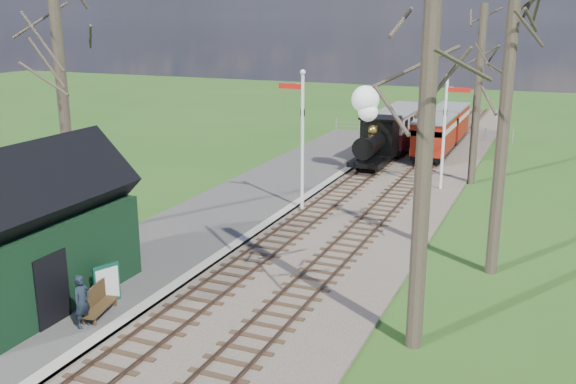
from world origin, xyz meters
name	(u,v)px	position (x,y,z in m)	size (l,w,h in m)	color
distant_hills	(473,234)	(1.40, 64.38, -16.21)	(114.40, 48.00, 22.02)	#385B23
ballast_bed	(382,183)	(1.30, 22.00, 0.05)	(8.00, 60.00, 0.10)	brown
track_near	(357,180)	(0.00, 22.00, 0.10)	(1.60, 60.00, 0.15)	brown
track_far	(407,185)	(2.60, 22.00, 0.10)	(1.60, 60.00, 0.15)	brown
platform	(225,214)	(-3.50, 14.00, 0.10)	(5.00, 44.00, 0.20)	#474442
coping_strip	(273,220)	(-1.20, 14.00, 0.10)	(0.40, 44.00, 0.21)	#B2AD9E
station_shed	(33,234)	(-4.30, 4.00, 2.27)	(3.25, 6.30, 4.78)	black
semaphore_near	(301,131)	(-0.77, 16.00, 3.62)	(1.22, 0.24, 6.22)	silver
semaphore_far	(446,124)	(4.37, 22.00, 3.35)	(1.22, 0.24, 5.72)	silver
bare_trees	(293,116)	(1.33, 10.10, 5.21)	(15.51, 22.39, 12.00)	#382D23
fence_line	(420,130)	(0.30, 36.00, 0.55)	(12.60, 0.08, 1.00)	slate
locomotive	(373,133)	(-0.01, 24.83, 2.15)	(1.87, 4.37, 4.68)	black
coach	(399,126)	(0.00, 30.90, 1.57)	(2.18, 7.49, 2.30)	black
red_carriage_a	(434,137)	(2.60, 28.87, 1.43)	(1.95, 4.83, 2.05)	black
red_carriage_b	(450,123)	(2.60, 34.37, 1.43)	(1.95, 4.83, 2.05)	black
sign_board	(107,284)	(-2.29, 4.63, 0.80)	(0.40, 0.79, 1.20)	#0E4130
bench	(96,302)	(-2.07, 3.86, 0.59)	(0.72, 1.52, 0.83)	#443118
person	(82,301)	(-1.92, 3.15, 0.94)	(0.54, 0.36, 1.49)	#1A232F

